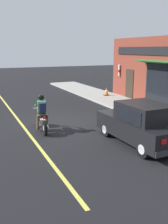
# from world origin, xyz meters

# --- Properties ---
(ground_plane) EXTENTS (80.00, 80.00, 0.00)m
(ground_plane) POSITION_xyz_m (0.00, 0.00, 0.00)
(ground_plane) COLOR black
(sidewalk_curb) EXTENTS (2.60, 22.00, 0.14)m
(sidewalk_curb) POSITION_xyz_m (5.03, 3.00, 0.07)
(sidewalk_curb) COLOR #9E9B93
(sidewalk_curb) RESTS_ON ground
(lane_stripe) EXTENTS (0.12, 19.80, 0.01)m
(lane_stripe) POSITION_xyz_m (-1.80, 3.00, 0.00)
(lane_stripe) COLOR #D1C64C
(lane_stripe) RESTS_ON ground
(storefront_building) EXTENTS (1.25, 10.09, 4.20)m
(storefront_building) POSITION_xyz_m (6.55, 0.90, 2.11)
(storefront_building) COLOR maroon
(storefront_building) RESTS_ON ground
(motorcycle_with_rider) EXTENTS (0.61, 2.02, 1.62)m
(motorcycle_with_rider) POSITION_xyz_m (-1.16, -0.81, 0.68)
(motorcycle_with_rider) COLOR black
(motorcycle_with_rider) RESTS_ON ground
(car_hatchback) EXTENTS (1.73, 3.82, 1.57)m
(car_hatchback) POSITION_xyz_m (1.76, -3.87, 0.77)
(car_hatchback) COLOR black
(car_hatchback) RESTS_ON ground
(traffic_cone) EXTENTS (0.36, 0.36, 0.60)m
(traffic_cone) POSITION_xyz_m (5.35, 5.23, 0.43)
(traffic_cone) COLOR black
(traffic_cone) RESTS_ON sidewalk_curb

